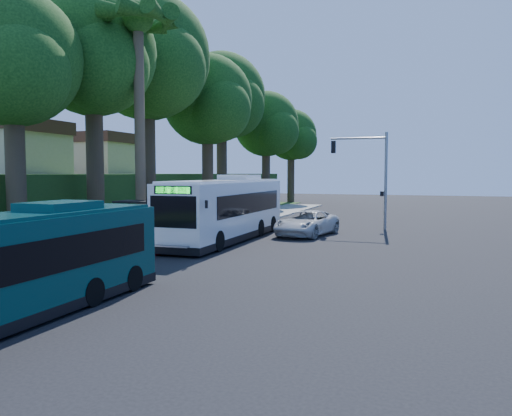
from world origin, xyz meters
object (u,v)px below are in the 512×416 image
at_px(teal_bus, 18,264).
at_px(pickup, 307,223).
at_px(white_bus, 227,208).
at_px(bus_shelter, 142,214).

relative_size(teal_bus, pickup, 1.84).
bearing_deg(white_bus, teal_bus, -87.02).
relative_size(white_bus, pickup, 2.28).
height_order(bus_shelter, teal_bus, teal_bus).
xyz_separation_m(white_bus, pickup, (4.04, 3.84, -1.13)).
bearing_deg(bus_shelter, pickup, 46.22).
xyz_separation_m(white_bus, teal_bus, (0.92, -17.24, -0.38)).
bearing_deg(bus_shelter, white_bus, 49.09).
relative_size(white_bus, teal_bus, 1.24).
distance_m(bus_shelter, pickup, 10.88).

